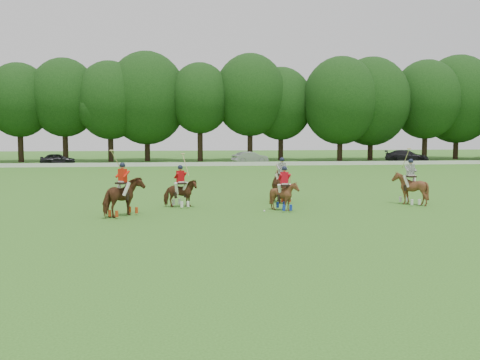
{
  "coord_description": "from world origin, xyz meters",
  "views": [
    {
      "loc": [
        -2.98,
        -22.53,
        3.8
      ],
      "look_at": [
        0.14,
        4.2,
        1.4
      ],
      "focal_mm": 40.0,
      "sensor_mm": 36.0,
      "label": 1
    }
  ],
  "objects": [
    {
      "name": "car_left",
      "position": [
        -17.06,
        42.5,
        0.68
      ],
      "size": [
        4.16,
        2.13,
        1.35
      ],
      "primitive_type": "imported",
      "rotation": [
        0.0,
        0.0,
        1.71
      ],
      "color": "black",
      "rests_on": "ground"
    },
    {
      "name": "polo_stripe_b",
      "position": [
        9.16,
        4.2,
        0.88
      ],
      "size": [
        1.49,
        1.65,
        2.96
      ],
      "color": "#522E16",
      "rests_on": "ground"
    },
    {
      "name": "tree_line",
      "position": [
        0.26,
        48.05,
        8.23
      ],
      "size": [
        117.98,
        14.32,
        14.75
      ],
      "color": "black",
      "rests_on": "ground"
    },
    {
      "name": "polo_red_a",
      "position": [
        -5.46,
        1.89,
        0.9
      ],
      "size": [
        2.02,
        2.23,
        2.99
      ],
      "color": "#522E16",
      "rests_on": "ground"
    },
    {
      "name": "polo_red_b",
      "position": [
        -2.86,
        4.58,
        0.75
      ],
      "size": [
        1.78,
        1.68,
        2.69
      ],
      "color": "#522E16",
      "rests_on": "ground"
    },
    {
      "name": "car_mid",
      "position": [
        5.86,
        42.5,
        0.72
      ],
      "size": [
        4.65,
        2.82,
        1.45
      ],
      "primitive_type": "imported",
      "rotation": [
        0.0,
        0.0,
        1.89
      ],
      "color": "#98999D",
      "rests_on": "ground"
    },
    {
      "name": "polo_ball",
      "position": [
        1.12,
        2.52,
        0.04
      ],
      "size": [
        0.09,
        0.09,
        0.09
      ],
      "primitive_type": "sphere",
      "color": "white",
      "rests_on": "ground"
    },
    {
      "name": "polo_red_c",
      "position": [
        2.14,
        2.82,
        0.77
      ],
      "size": [
        1.29,
        1.42,
        2.17
      ],
      "color": "#522E16",
      "rests_on": "ground"
    },
    {
      "name": "car_right",
      "position": [
        25.98,
        42.5,
        0.79
      ],
      "size": [
        5.85,
        4.17,
        1.57
      ],
      "primitive_type": "imported",
      "rotation": [
        0.0,
        0.0,
        1.16
      ],
      "color": "black",
      "rests_on": "ground"
    },
    {
      "name": "ground",
      "position": [
        0.0,
        0.0,
        0.0
      ],
      "size": [
        180.0,
        180.0,
        0.0
      ],
      "primitive_type": "plane",
      "color": "#32641C",
      "rests_on": "ground"
    },
    {
      "name": "polo_stripe_a",
      "position": [
        2.65,
        6.01,
        0.9
      ],
      "size": [
        1.34,
        2.2,
        2.44
      ],
      "color": "#522E16",
      "rests_on": "ground"
    },
    {
      "name": "boundary_rail",
      "position": [
        0.0,
        38.0,
        0.22
      ],
      "size": [
        120.0,
        0.1,
        0.44
      ],
      "primitive_type": "cube",
      "color": "white",
      "rests_on": "ground"
    }
  ]
}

